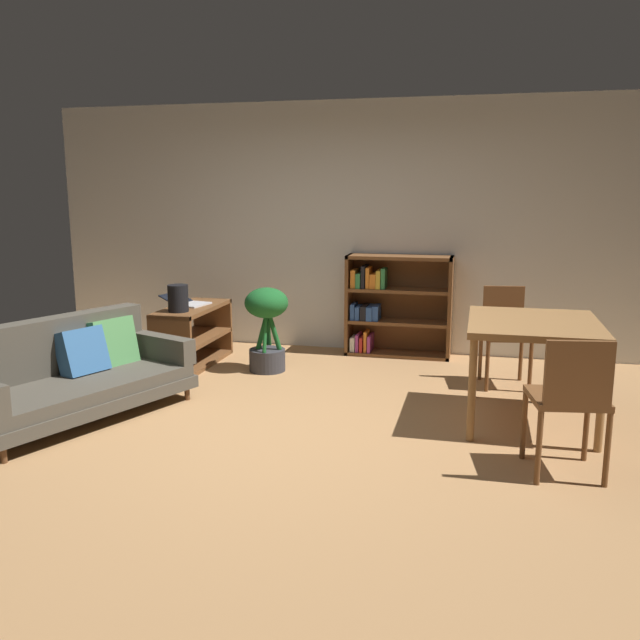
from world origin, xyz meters
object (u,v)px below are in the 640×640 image
at_px(desk_speaker, 178,298).
at_px(potted_floor_plant, 267,322).
at_px(media_console, 193,336).
at_px(fabric_couch, 71,374).
at_px(bookshelf, 392,305).
at_px(dining_chair_near, 570,396).
at_px(dining_chair_far, 505,329).
at_px(dining_table, 533,332).
at_px(open_laptop, 187,302).

height_order(desk_speaker, potted_floor_plant, desk_speaker).
xyz_separation_m(media_console, potted_floor_plant, (0.82, -0.07, 0.19)).
xyz_separation_m(fabric_couch, potted_floor_plant, (1.09, 1.61, 0.15)).
xyz_separation_m(media_console, bookshelf, (1.92, 0.90, 0.25)).
xyz_separation_m(desk_speaker, dining_chair_near, (3.39, -1.69, -0.21)).
bearing_deg(dining_chair_near, dining_chair_far, 99.23).
distance_m(desk_speaker, dining_chair_far, 3.09).
xyz_separation_m(dining_chair_near, bookshelf, (-1.47, 2.89, 0.01)).
xyz_separation_m(fabric_couch, media_console, (0.28, 1.68, -0.04)).
bearing_deg(fabric_couch, dining_table, 10.97).
relative_size(media_console, desk_speaker, 4.13).
relative_size(media_console, potted_floor_plant, 1.30).
bearing_deg(fabric_couch, media_console, 80.61).
relative_size(fabric_couch, open_laptop, 4.03).
bearing_deg(open_laptop, media_console, -43.11).
height_order(open_laptop, dining_table, dining_table).
xyz_separation_m(media_console, desk_speaker, (-0.00, -0.30, 0.44)).
bearing_deg(media_console, desk_speaker, -90.36).
bearing_deg(fabric_couch, potted_floor_plant, 55.88).
relative_size(open_laptop, potted_floor_plant, 0.59).
xyz_separation_m(potted_floor_plant, dining_chair_far, (2.25, 0.08, 0.03)).
distance_m(fabric_couch, dining_chair_far, 3.75).
distance_m(desk_speaker, dining_table, 3.31).
height_order(desk_speaker, dining_table, desk_speaker).
distance_m(dining_chair_far, bookshelf, 1.44).
distance_m(media_console, dining_table, 3.41).
height_order(media_console, bookshelf, bookshelf).
xyz_separation_m(dining_table, dining_chair_near, (0.16, -0.99, -0.19)).
height_order(open_laptop, dining_chair_near, dining_chair_near).
bearing_deg(open_laptop, fabric_couch, -96.15).
height_order(fabric_couch, potted_floor_plant, potted_floor_plant).
distance_m(media_console, potted_floor_plant, 0.84).
distance_m(media_console, open_laptop, 0.35).
xyz_separation_m(media_console, dining_table, (3.23, -1.00, 0.42)).
bearing_deg(dining_table, fabric_couch, -169.03).
relative_size(open_laptop, dining_table, 0.44).
relative_size(media_console, dining_chair_near, 1.20).
bearing_deg(media_console, dining_chair_near, -30.42).
bearing_deg(potted_floor_plant, open_laptop, 170.66).
bearing_deg(open_laptop, dining_table, -18.06).
bearing_deg(desk_speaker, dining_chair_near, -26.47).
xyz_separation_m(desk_speaker, potted_floor_plant, (0.82, 0.24, -0.25)).
distance_m(fabric_couch, dining_table, 3.59).
bearing_deg(dining_chair_far, fabric_couch, -153.06).
xyz_separation_m(fabric_couch, dining_chair_near, (3.67, -0.31, 0.19)).
distance_m(dining_table, bookshelf, 2.31).
distance_m(potted_floor_plant, bookshelf, 1.46).
distance_m(open_laptop, desk_speaker, 0.41).
bearing_deg(media_console, dining_table, -17.20).
xyz_separation_m(potted_floor_plant, dining_chair_near, (2.57, -1.92, 0.04)).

